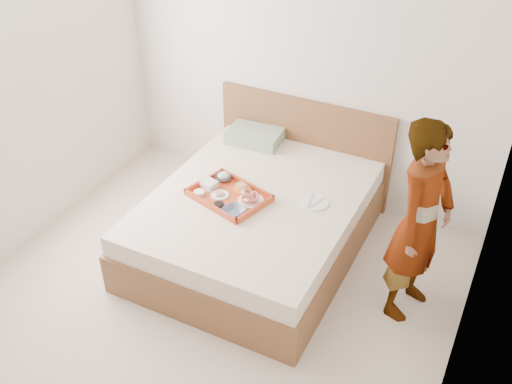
{
  "coord_description": "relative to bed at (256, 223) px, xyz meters",
  "views": [
    {
      "loc": [
        1.77,
        -2.42,
        3.25
      ],
      "look_at": [
        0.09,
        0.9,
        0.65
      ],
      "focal_mm": 41.45,
      "sensor_mm": 36.0,
      "label": 1
    }
  ],
  "objects": [
    {
      "name": "salad_bowl",
      "position": [
        -0.34,
        0.07,
        0.3
      ],
      "size": [
        0.16,
        0.16,
        0.04
      ],
      "primitive_type": "imported",
      "rotation": [
        0.0,
        0.0,
        -0.28
      ],
      "color": "#15224E",
      "rests_on": "tray"
    },
    {
      "name": "headboard",
      "position": [
        0.0,
        0.97,
        0.21
      ],
      "size": [
        1.65,
        0.06,
        0.95
      ],
      "primitive_type": "cube",
      "color": "brown",
      "rests_on": "ground"
    },
    {
      "name": "bed",
      "position": [
        0.0,
        0.0,
        0.0
      ],
      "size": [
        1.65,
        2.0,
        0.53
      ],
      "primitive_type": "cube",
      "color": "brown",
      "rests_on": "ground"
    },
    {
      "name": "ground",
      "position": [
        -0.04,
        -1.0,
        -0.27
      ],
      "size": [
        3.5,
        4.0,
        0.01
      ],
      "primitive_type": "cube",
      "color": "beige",
      "rests_on": "ground"
    },
    {
      "name": "wall_back",
      "position": [
        -0.04,
        1.0,
        1.04
      ],
      "size": [
        3.5,
        0.01,
        2.6
      ],
      "primitive_type": "cube",
      "color": "silver",
      "rests_on": "ground"
    },
    {
      "name": "cheese_round",
      "position": [
        -0.4,
        -0.2,
        0.3
      ],
      "size": [
        0.11,
        0.11,
        0.03
      ],
      "primitive_type": "cylinder",
      "rotation": [
        0.0,
        0.0,
        -0.28
      ],
      "color": "white",
      "rests_on": "tray"
    },
    {
      "name": "tray",
      "position": [
        -0.18,
        -0.12,
        0.29
      ],
      "size": [
        0.69,
        0.58,
        0.05
      ],
      "primitive_type": "cube",
      "rotation": [
        0.0,
        0.0,
        -0.28
      ],
      "color": "#CD4E20",
      "rests_on": "bed"
    },
    {
      "name": "person",
      "position": [
        1.3,
        -0.08,
        0.51
      ],
      "size": [
        0.5,
        0.64,
        1.55
      ],
      "primitive_type": "imported",
      "rotation": [
        0.0,
        0.0,
        1.33
      ],
      "color": "white",
      "rests_on": "ground"
    },
    {
      "name": "navy_bowl_big",
      "position": [
        -0.04,
        -0.3,
        0.3
      ],
      "size": [
        0.21,
        0.21,
        0.04
      ],
      "primitive_type": "imported",
      "rotation": [
        0.0,
        0.0,
        -0.28
      ],
      "color": "#15224E",
      "rests_on": "tray"
    },
    {
      "name": "wall_right",
      "position": [
        1.71,
        -1.0,
        1.04
      ],
      "size": [
        0.01,
        4.0,
        2.6
      ],
      "primitive_type": "cube",
      "color": "silver",
      "rests_on": "ground"
    },
    {
      "name": "dinner_plate",
      "position": [
        0.44,
        0.13,
        0.27
      ],
      "size": [
        0.26,
        0.26,
        0.01
      ],
      "primitive_type": "cylinder",
      "rotation": [
        0.0,
        0.0,
        -0.12
      ],
      "color": "white",
      "rests_on": "bed"
    },
    {
      "name": "pillow",
      "position": [
        -0.4,
        0.77,
        0.32
      ],
      "size": [
        0.5,
        0.36,
        0.11
      ],
      "primitive_type": "cube",
      "rotation": [
        0.0,
        0.0,
        0.08
      ],
      "color": "gray",
      "rests_on": "bed"
    },
    {
      "name": "bread_plate",
      "position": [
        -0.12,
        0.01,
        0.29
      ],
      "size": [
        0.18,
        0.18,
        0.01
      ],
      "primitive_type": "cylinder",
      "rotation": [
        0.0,
        0.0,
        -0.28
      ],
      "color": "orange",
      "rests_on": "tray"
    },
    {
      "name": "plastic_tub",
      "position": [
        -0.39,
        -0.07,
        0.31
      ],
      "size": [
        0.15,
        0.13,
        0.05
      ],
      "primitive_type": "cube",
      "rotation": [
        0.0,
        0.0,
        -0.28
      ],
      "color": "silver",
      "rests_on": "tray"
    },
    {
      "name": "meat_plate",
      "position": [
        -0.25,
        -0.14,
        0.29
      ],
      "size": [
        0.18,
        0.18,
        0.01
      ],
      "primitive_type": "cylinder",
      "rotation": [
        0.0,
        0.0,
        -0.28
      ],
      "color": "white",
      "rests_on": "tray"
    },
    {
      "name": "sauce_dish",
      "position": [
        -0.18,
        -0.28,
        0.3
      ],
      "size": [
        0.11,
        0.11,
        0.03
      ],
      "primitive_type": "cylinder",
      "rotation": [
        0.0,
        0.0,
        -0.28
      ],
      "color": "black",
      "rests_on": "tray"
    },
    {
      "name": "prawn_plate",
      "position": [
        0.01,
        -0.1,
        0.29
      ],
      "size": [
        0.25,
        0.25,
        0.01
      ],
      "primitive_type": "cylinder",
      "rotation": [
        0.0,
        0.0,
        -0.28
      ],
      "color": "white",
      "rests_on": "tray"
    }
  ]
}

